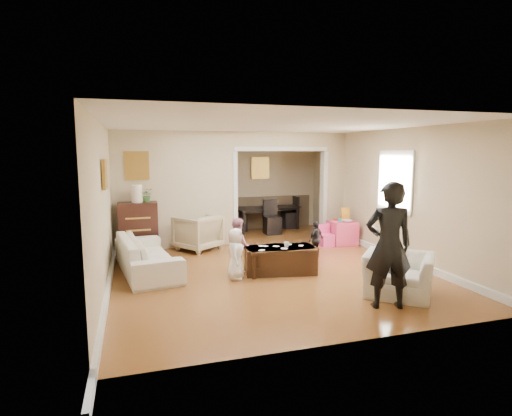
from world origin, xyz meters
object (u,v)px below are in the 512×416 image
object	(u,v)px
coffee_cup	(286,245)
child_toddler	(316,240)
sofa	(147,255)
coffee_table	(280,260)
adult_person	(389,245)
dining_table	(265,218)
play_table	(342,233)
child_kneel_a	(236,254)
cyan_cup	(340,220)
armchair_front	(398,274)
child_kneel_b	(238,245)
table_lamp	(137,194)
dresser	(138,228)
armchair_back	(198,232)

from	to	relation	value
coffee_cup	child_toddler	bearing A→B (deg)	40.10
sofa	coffee_table	size ratio (longest dim) A/B	1.76
adult_person	dining_table	bearing A→B (deg)	-75.67
coffee_cup	adult_person	size ratio (longest dim) A/B	0.06
dining_table	child_toddler	xyz separation A→B (m)	(0.05, -3.21, 0.05)
sofa	coffee_cup	xyz separation A→B (m)	(2.38, -0.75, 0.19)
play_table	dining_table	size ratio (longest dim) A/B	0.31
coffee_table	child_kneel_a	bearing A→B (deg)	-169.99
coffee_table	cyan_cup	distance (m)	2.66
coffee_cup	coffee_table	bearing A→B (deg)	153.43
play_table	child_toddler	distance (m)	1.47
armchair_front	child_kneel_b	xyz separation A→B (m)	(-2.00, 1.91, 0.17)
table_lamp	coffee_table	world-z (taller)	table_lamp
dresser	coffee_table	xyz separation A→B (m)	(2.40, -2.12, -0.32)
armchair_back	adult_person	distance (m)	4.60
sofa	coffee_cup	world-z (taller)	sofa
child_kneel_a	play_table	bearing A→B (deg)	-37.70
coffee_cup	child_toddler	world-z (taller)	child_toddler
child_toddler	adult_person	bearing A→B (deg)	56.46
coffee_table	child_kneel_b	size ratio (longest dim) A/B	1.27
sofa	cyan_cup	world-z (taller)	sofa
play_table	cyan_cup	distance (m)	0.33
dining_table	adult_person	xyz separation A→B (m)	(-0.15, -5.95, 0.56)
dresser	child_kneel_a	size ratio (longest dim) A/B	1.26
child_kneel_a	table_lamp	bearing A→B (deg)	55.08
sofa	armchair_back	bearing A→B (deg)	-46.83
table_lamp	dining_table	xyz separation A→B (m)	(3.39, 1.83, -0.96)
armchair_back	dining_table	bearing A→B (deg)	-175.68
adult_person	child_kneel_b	world-z (taller)	adult_person
armchair_front	child_kneel_a	size ratio (longest dim) A/B	1.11
dresser	dining_table	distance (m)	3.86
adult_person	child_toddler	size ratio (longest dim) A/B	2.35
armchair_front	dresser	size ratio (longest dim) A/B	0.89
armchair_back	coffee_table	bearing A→B (deg)	82.20
play_table	coffee_cup	bearing A→B (deg)	-139.77
cyan_cup	child_kneel_b	distance (m)	3.08
coffee_table	child_kneel_b	world-z (taller)	child_kneel_b
adult_person	child_toddler	world-z (taller)	adult_person
play_table	dining_table	world-z (taller)	dining_table
dresser	play_table	distance (m)	4.59
armchair_back	play_table	size ratio (longest dim) A/B	1.51
cyan_cup	child_toddler	world-z (taller)	child_toddler
adult_person	child_kneel_a	xyz separation A→B (m)	(-1.69, 1.84, -0.44)
armchair_front	child_toddler	world-z (taller)	child_toddler
coffee_table	dresser	bearing A→B (deg)	138.49
coffee_table	child_kneel_a	world-z (taller)	child_kneel_a
coffee_cup	cyan_cup	xyz separation A→B (m)	(1.96, 1.70, 0.07)
armchair_front	cyan_cup	size ratio (longest dim) A/B	12.16
adult_person	cyan_cup	bearing A→B (deg)	-92.76
armchair_front	play_table	size ratio (longest dim) A/B	1.73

